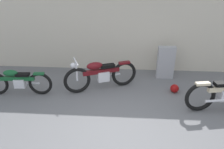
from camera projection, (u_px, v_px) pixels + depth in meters
name	position (u px, v px, depth m)	size (l,w,h in m)	color
ground_plane	(119.00, 132.00, 4.75)	(40.00, 40.00, 0.00)	slate
building_wall	(124.00, 25.00, 7.40)	(18.00, 0.30, 3.13)	beige
stone_marker	(166.00, 63.00, 7.05)	(0.55, 0.20, 1.08)	#9E9EA3
helmet	(175.00, 88.00, 6.31)	(0.25, 0.25, 0.25)	maroon
motorcycle_maroon	(101.00, 74.00, 6.35)	(2.08, 1.05, 1.00)	black
motorcycle_green	(17.00, 81.00, 6.09)	(1.92, 0.54, 0.86)	black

